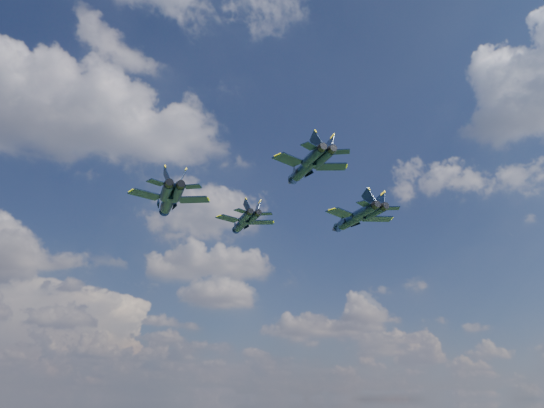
{
  "coord_description": "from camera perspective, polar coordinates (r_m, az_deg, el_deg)",
  "views": [
    {
      "loc": [
        -24.67,
        -75.77,
        29.77
      ],
      "look_at": [
        -1.97,
        6.52,
        61.31
      ],
      "focal_mm": 35.0,
      "sensor_mm": 36.0,
      "label": 1
    }
  ],
  "objects": [
    {
      "name": "jet_right",
      "position": [
        97.22,
        8.48,
        -1.71
      ],
      "size": [
        13.23,
        17.32,
        4.1
      ],
      "rotation": [
        0.0,
        0.0,
        0.16
      ],
      "color": "black"
    },
    {
      "name": "jet_slot",
      "position": [
        78.3,
        3.4,
        3.77
      ],
      "size": [
        11.55,
        14.89,
        3.55
      ],
      "rotation": [
        0.0,
        0.0,
        0.1
      ],
      "color": "black"
    },
    {
      "name": "jet_left",
      "position": [
        89.12,
        -11.17,
        0.19
      ],
      "size": [
        13.14,
        16.68,
        4.02
      ],
      "rotation": [
        0.0,
        0.0,
        0.04
      ],
      "color": "black"
    },
    {
      "name": "jet_lead",
      "position": [
        105.73,
        -3.28,
        -2.13
      ],
      "size": [
        11.88,
        15.24,
        3.65
      ],
      "rotation": [
        0.0,
        0.0,
        0.08
      ],
      "color": "black"
    }
  ]
}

